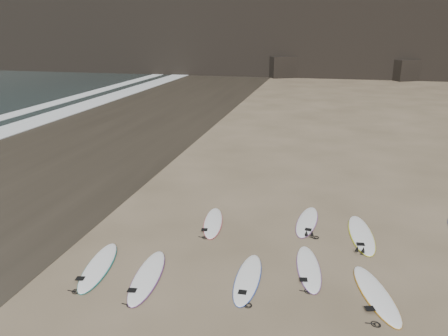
{
  "coord_description": "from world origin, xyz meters",
  "views": [
    {
      "loc": [
        -0.4,
        -9.56,
        5.84
      ],
      "look_at": [
        -3.43,
        3.48,
        1.5
      ],
      "focal_mm": 35.0,
      "sensor_mm": 36.0,
      "label": 1
    }
  ],
  "objects_px": {
    "surfboard_2": "(309,268)",
    "surfboard_5": "(213,222)",
    "surfboard_0": "(147,276)",
    "surfboard_7": "(361,234)",
    "surfboard_11": "(99,266)",
    "surfboard_1": "(248,278)",
    "surfboard_3": "(376,294)",
    "surfboard_6": "(307,221)"
  },
  "relations": [
    {
      "from": "surfboard_7",
      "to": "surfboard_0",
      "type": "bearing_deg",
      "value": -151.39
    },
    {
      "from": "surfboard_1",
      "to": "surfboard_7",
      "type": "height_order",
      "value": "surfboard_7"
    },
    {
      "from": "surfboard_7",
      "to": "surfboard_2",
      "type": "bearing_deg",
      "value": -127.69
    },
    {
      "from": "surfboard_2",
      "to": "surfboard_5",
      "type": "distance_m",
      "value": 3.66
    },
    {
      "from": "surfboard_11",
      "to": "surfboard_7",
      "type": "bearing_deg",
      "value": 17.12
    },
    {
      "from": "surfboard_3",
      "to": "surfboard_6",
      "type": "xyz_separation_m",
      "value": [
        -1.72,
        3.61,
        -0.0
      ]
    },
    {
      "from": "surfboard_5",
      "to": "surfboard_6",
      "type": "bearing_deg",
      "value": 4.71
    },
    {
      "from": "surfboard_5",
      "to": "surfboard_7",
      "type": "relative_size",
      "value": 0.86
    },
    {
      "from": "surfboard_2",
      "to": "surfboard_11",
      "type": "relative_size",
      "value": 0.93
    },
    {
      "from": "surfboard_6",
      "to": "surfboard_7",
      "type": "height_order",
      "value": "surfboard_7"
    },
    {
      "from": "surfboard_0",
      "to": "surfboard_7",
      "type": "xyz_separation_m",
      "value": [
        5.24,
        3.54,
        0.0
      ]
    },
    {
      "from": "surfboard_0",
      "to": "surfboard_1",
      "type": "bearing_deg",
      "value": 4.05
    },
    {
      "from": "surfboard_3",
      "to": "surfboard_6",
      "type": "relative_size",
      "value": 1.03
    },
    {
      "from": "surfboard_1",
      "to": "surfboard_11",
      "type": "bearing_deg",
      "value": -176.18
    },
    {
      "from": "surfboard_3",
      "to": "surfboard_6",
      "type": "height_order",
      "value": "surfboard_3"
    },
    {
      "from": "surfboard_5",
      "to": "surfboard_11",
      "type": "distance_m",
      "value": 3.87
    },
    {
      "from": "surfboard_3",
      "to": "surfboard_7",
      "type": "relative_size",
      "value": 0.92
    },
    {
      "from": "surfboard_0",
      "to": "surfboard_2",
      "type": "bearing_deg",
      "value": 11.73
    },
    {
      "from": "surfboard_6",
      "to": "surfboard_3",
      "type": "bearing_deg",
      "value": -58.9
    },
    {
      "from": "surfboard_5",
      "to": "surfboard_6",
      "type": "height_order",
      "value": "surfboard_6"
    },
    {
      "from": "surfboard_6",
      "to": "surfboard_5",
      "type": "bearing_deg",
      "value": -159.95
    },
    {
      "from": "surfboard_5",
      "to": "surfboard_6",
      "type": "distance_m",
      "value": 2.95
    },
    {
      "from": "surfboard_6",
      "to": "surfboard_11",
      "type": "height_order",
      "value": "surfboard_11"
    },
    {
      "from": "surfboard_3",
      "to": "surfboard_0",
      "type": "bearing_deg",
      "value": 169.08
    },
    {
      "from": "surfboard_3",
      "to": "surfboard_11",
      "type": "relative_size",
      "value": 0.99
    },
    {
      "from": "surfboard_5",
      "to": "surfboard_1",
      "type": "bearing_deg",
      "value": -70.58
    },
    {
      "from": "surfboard_0",
      "to": "surfboard_5",
      "type": "height_order",
      "value": "surfboard_0"
    },
    {
      "from": "surfboard_3",
      "to": "surfboard_5",
      "type": "distance_m",
      "value": 5.4
    },
    {
      "from": "surfboard_2",
      "to": "surfboard_5",
      "type": "height_order",
      "value": "surfboard_2"
    },
    {
      "from": "surfboard_7",
      "to": "surfboard_11",
      "type": "height_order",
      "value": "surfboard_7"
    },
    {
      "from": "surfboard_1",
      "to": "surfboard_7",
      "type": "distance_m",
      "value": 4.18
    },
    {
      "from": "surfboard_2",
      "to": "surfboard_6",
      "type": "height_order",
      "value": "surfboard_6"
    },
    {
      "from": "surfboard_11",
      "to": "surfboard_3",
      "type": "bearing_deg",
      "value": -7.14
    },
    {
      "from": "surfboard_1",
      "to": "surfboard_2",
      "type": "height_order",
      "value": "surfboard_1"
    },
    {
      "from": "surfboard_2",
      "to": "surfboard_3",
      "type": "height_order",
      "value": "surfboard_3"
    },
    {
      "from": "surfboard_2",
      "to": "surfboard_5",
      "type": "xyz_separation_m",
      "value": [
        -3.03,
        2.06,
        -0.0
      ]
    },
    {
      "from": "surfboard_5",
      "to": "surfboard_2",
      "type": "bearing_deg",
      "value": -44.05
    },
    {
      "from": "surfboard_0",
      "to": "surfboard_11",
      "type": "relative_size",
      "value": 1.02
    },
    {
      "from": "surfboard_0",
      "to": "surfboard_1",
      "type": "distance_m",
      "value": 2.45
    },
    {
      "from": "surfboard_7",
      "to": "surfboard_3",
      "type": "bearing_deg",
      "value": -93.05
    },
    {
      "from": "surfboard_7",
      "to": "surfboard_11",
      "type": "distance_m",
      "value": 7.45
    },
    {
      "from": "surfboard_1",
      "to": "surfboard_5",
      "type": "relative_size",
      "value": 1.04
    }
  ]
}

